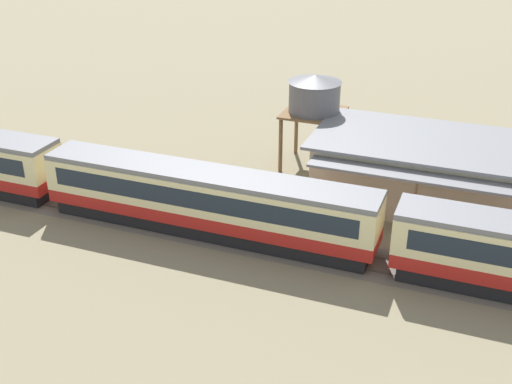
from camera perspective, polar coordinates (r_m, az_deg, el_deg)
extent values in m
cylinder|color=black|center=(35.28, 17.42, -7.53)|extent=(0.90, 0.18, 0.90)
cylinder|color=black|center=(36.50, 17.63, -6.34)|extent=(0.90, 0.18, 0.90)
cube|color=#AD1E19|center=(38.46, -4.38, -1.84)|extent=(20.61, 2.92, 0.80)
cube|color=beige|center=(37.82, -4.45, 0.03)|extent=(20.61, 2.92, 2.00)
cube|color=#192330|center=(37.77, -4.46, 0.17)|extent=(18.96, 2.96, 1.12)
cube|color=slate|center=(37.33, -4.51, 1.62)|extent=(20.61, 2.75, 0.30)
cube|color=black|center=(38.86, -4.34, -2.93)|extent=(19.79, 2.51, 0.88)
cylinder|color=black|center=(36.20, 5.02, -5.35)|extent=(0.90, 0.18, 0.90)
cylinder|color=black|center=(37.39, 5.65, -4.27)|extent=(0.90, 0.18, 0.90)
cylinder|color=black|center=(41.43, -13.32, -1.68)|extent=(0.90, 0.18, 0.90)
cylinder|color=black|center=(42.47, -12.27, -0.84)|extent=(0.90, 0.18, 0.90)
cylinder|color=black|center=(46.03, -21.49, 0.05)|extent=(0.90, 0.18, 0.90)
cylinder|color=black|center=(46.97, -20.37, 0.77)|extent=(0.90, 0.18, 0.90)
cube|color=#665B51|center=(36.68, 7.96, -5.88)|extent=(165.14, 3.60, 0.01)
cube|color=#4C4238|center=(36.08, 7.69, -6.43)|extent=(165.14, 0.12, 0.04)
cube|color=#4C4238|center=(37.27, 8.23, -5.31)|extent=(165.14, 0.12, 0.04)
cube|color=#BCB293|center=(43.26, 14.90, 1.73)|extent=(13.70, 7.61, 4.09)
cube|color=slate|center=(42.44, 15.23, 4.36)|extent=(14.79, 8.22, 0.20)
cube|color=slate|center=(38.40, 14.27, 1.31)|extent=(13.15, 1.60, 0.16)
cylinder|color=brown|center=(38.67, 13.84, -1.57)|extent=(0.14, 0.14, 3.61)
cylinder|color=brown|center=(48.54, 7.77, 5.08)|extent=(0.28, 0.28, 4.04)
cylinder|color=brown|center=(49.43, 3.60, 5.67)|extent=(0.28, 0.28, 4.04)
cylinder|color=brown|center=(45.20, 6.63, 3.51)|extent=(0.28, 0.28, 4.04)
cylinder|color=brown|center=(46.16, 2.20, 4.17)|extent=(0.28, 0.28, 4.04)
cube|color=brown|center=(46.56, 5.15, 7.05)|extent=(4.19, 4.19, 0.16)
cylinder|color=#56565B|center=(46.19, 5.21, 8.43)|extent=(3.65, 3.65, 2.20)
cone|color=#56565B|center=(45.80, 5.28, 10.03)|extent=(3.83, 3.83, 0.50)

